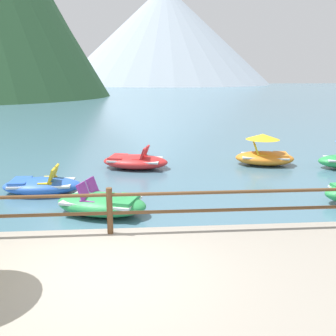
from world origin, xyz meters
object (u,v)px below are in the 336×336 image
(pedal_boat_2, at_px, (135,161))
(pedal_boat_3, at_px, (264,154))
(pedal_boat_0, at_px, (102,203))
(pedal_boat_1, at_px, (42,185))

(pedal_boat_2, relative_size, pedal_boat_3, 1.10)
(pedal_boat_0, xyz_separation_m, pedal_boat_3, (5.96, 5.21, 0.13))
(pedal_boat_2, bearing_deg, pedal_boat_1, -132.65)
(pedal_boat_2, distance_m, pedal_boat_3, 5.12)
(pedal_boat_3, bearing_deg, pedal_boat_2, -178.02)
(pedal_boat_1, height_order, pedal_boat_3, pedal_boat_3)
(pedal_boat_1, relative_size, pedal_boat_3, 0.93)
(pedal_boat_3, bearing_deg, pedal_boat_0, -138.85)
(pedal_boat_2, height_order, pedal_boat_3, pedal_boat_3)
(pedal_boat_3, bearing_deg, pedal_boat_1, -157.84)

